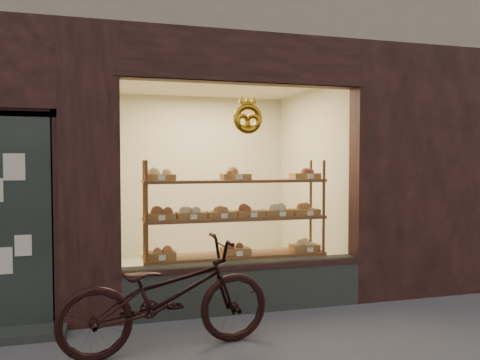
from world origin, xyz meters
name	(u,v)px	position (x,y,z in m)	size (l,w,h in m)	color
display_shelf	(235,230)	(0.45, 2.55, 0.86)	(2.20, 0.45, 1.70)	#592E14
bicycle	(167,295)	(-0.52, 1.24, 0.50)	(0.66, 1.89, 0.99)	black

